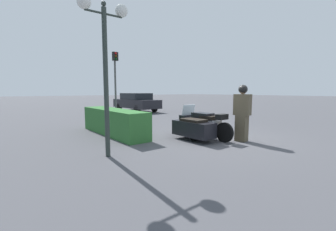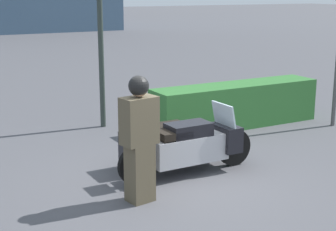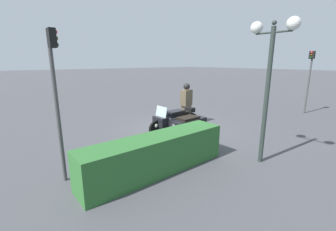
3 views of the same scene
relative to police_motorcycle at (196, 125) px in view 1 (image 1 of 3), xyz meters
name	(u,v)px [view 1 (image 1 of 3)]	position (x,y,z in m)	size (l,w,h in m)	color
ground_plane	(218,139)	(-0.50, -0.61, -0.47)	(160.00, 160.00, 0.00)	#4C4C51
police_motorcycle	(196,125)	(0.00, 0.00, 0.00)	(2.57, 1.21, 1.16)	black
officer_rider	(242,112)	(-1.23, -0.92, 0.52)	(0.56, 0.39, 1.88)	brown
hedge_bush_curbside	(113,122)	(2.57, 1.91, 0.02)	(4.06, 0.85, 0.97)	#337033
twin_lamp_post	(105,41)	(-0.11, 3.32, 2.42)	(0.32, 1.26, 3.85)	#2D3833
traffic_light_near	(115,78)	(4.52, 0.85, 1.82)	(0.23, 0.26, 3.49)	#4C4C4C
parked_car_background	(136,102)	(10.63, -3.86, 0.32)	(4.73, 1.88, 1.50)	black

